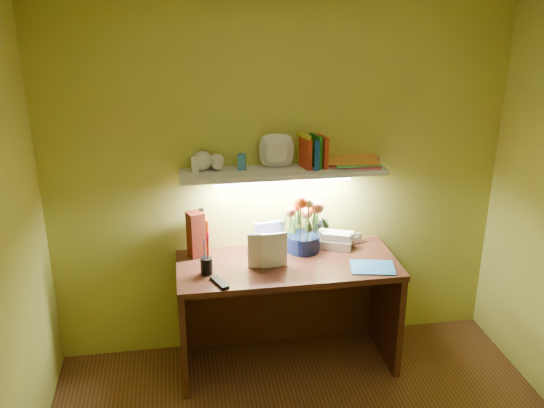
# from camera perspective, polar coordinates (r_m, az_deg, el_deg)

# --- Properties ---
(desk) EXTENTS (1.40, 0.60, 0.75)m
(desk) POSITION_cam_1_polar(r_m,az_deg,el_deg) (4.04, 1.43, -10.31)
(desk) COLOR #36160E
(desk) RESTS_ON ground
(flower_bouquet) EXTENTS (0.26, 0.26, 0.39)m
(flower_bouquet) POSITION_cam_1_polar(r_m,az_deg,el_deg) (3.95, 2.99, -1.80)
(flower_bouquet) COLOR #0A1538
(flower_bouquet) RESTS_ON desk
(telephone) EXTENTS (0.25, 0.22, 0.12)m
(telephone) POSITION_cam_1_polar(r_m,az_deg,el_deg) (4.07, 6.10, -3.20)
(telephone) COLOR silver
(telephone) RESTS_ON desk
(desk_clock) EXTENTS (0.08, 0.04, 0.07)m
(desk_clock) POSITION_cam_1_polar(r_m,az_deg,el_deg) (4.15, 7.90, -3.21)
(desk_clock) COLOR #B4B4B9
(desk_clock) RESTS_ON desk
(whisky_bottle) EXTENTS (0.09, 0.09, 0.31)m
(whisky_bottle) POSITION_cam_1_polar(r_m,az_deg,el_deg) (3.94, -6.58, -2.55)
(whisky_bottle) COLOR #AE4108
(whisky_bottle) RESTS_ON desk
(whisky_box) EXTENTS (0.13, 0.13, 0.30)m
(whisky_box) POSITION_cam_1_polar(r_m,az_deg,el_deg) (3.91, -7.16, -2.85)
(whisky_box) COLOR #571A0D
(whisky_box) RESTS_ON desk
(pen_cup) EXTENTS (0.08, 0.08, 0.18)m
(pen_cup) POSITION_cam_1_polar(r_m,az_deg,el_deg) (3.71, -6.20, -5.29)
(pen_cup) COLOR black
(pen_cup) RESTS_ON desk
(art_card) EXTENTS (0.21, 0.07, 0.20)m
(art_card) POSITION_cam_1_polar(r_m,az_deg,el_deg) (3.97, -0.22, -3.12)
(art_card) COLOR white
(art_card) RESTS_ON desk
(tv_remote) EXTENTS (0.11, 0.17, 0.02)m
(tv_remote) POSITION_cam_1_polar(r_m,az_deg,el_deg) (3.62, -4.96, -7.36)
(tv_remote) COLOR black
(tv_remote) RESTS_ON desk
(blue_folder) EXTENTS (0.31, 0.25, 0.01)m
(blue_folder) POSITION_cam_1_polar(r_m,az_deg,el_deg) (3.84, 9.44, -5.90)
(blue_folder) COLOR #2D75C0
(blue_folder) RESTS_ON desk
(desk_book_a) EXTENTS (0.17, 0.04, 0.23)m
(desk_book_a) POSITION_cam_1_polar(r_m,az_deg,el_deg) (3.74, -2.31, -4.45)
(desk_book_a) COLOR silver
(desk_book_a) RESTS_ON desk
(desk_book_b) EXTENTS (0.17, 0.02, 0.23)m
(desk_book_b) POSITION_cam_1_polar(r_m,az_deg,el_deg) (3.74, -1.07, -4.48)
(desk_book_b) COLOR white
(desk_book_b) RESTS_ON desk
(wall_shelf) EXTENTS (1.31, 0.33, 0.24)m
(wall_shelf) POSITION_cam_1_polar(r_m,az_deg,el_deg) (3.81, 1.52, 3.64)
(wall_shelf) COLOR white
(wall_shelf) RESTS_ON ground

